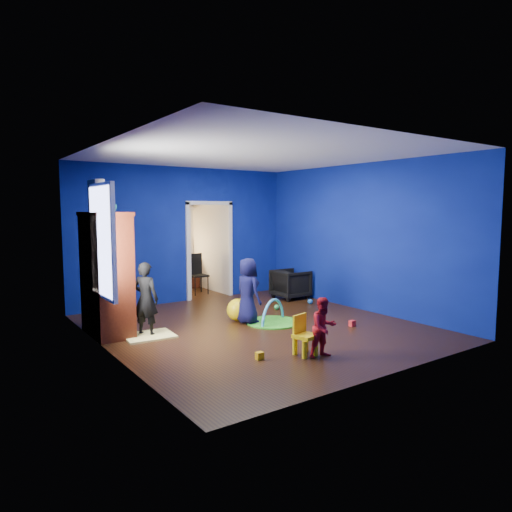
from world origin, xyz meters
TOP-DOWN VIEW (x-y plane):
  - floor at (0.00, 0.00)m, footprint 5.00×5.50m
  - ceiling at (0.00, 0.00)m, footprint 5.00×5.50m
  - wall_back at (0.00, 2.75)m, footprint 5.00×0.02m
  - wall_front at (0.00, -2.75)m, footprint 5.00×0.02m
  - wall_left at (-2.50, 0.00)m, footprint 0.02×5.50m
  - wall_right at (2.50, 0.00)m, footprint 0.02×5.50m
  - alcove at (0.60, 3.62)m, footprint 1.00×1.75m
  - armchair at (2.06, 1.64)m, footprint 0.72×0.70m
  - child_black at (-1.74, 0.60)m, footprint 0.48×0.51m
  - child_navy at (0.01, 0.32)m, footprint 0.40×0.58m
  - toddler_red at (-0.17, -1.80)m, footprint 0.43×0.35m
  - vase at (-2.22, 0.73)m, footprint 0.24×0.24m
  - potted_plant at (-2.22, 1.25)m, footprint 0.27×0.27m
  - tv_armoire at (-2.22, 1.03)m, footprint 0.58×1.14m
  - crt_tv at (-2.18, 1.03)m, footprint 0.46×0.70m
  - yellow_blanket at (-1.74, 0.50)m, footprint 0.79×0.66m
  - hopper_ball at (-0.04, 0.57)m, footprint 0.40×0.40m
  - kid_chair at (-0.32, -1.60)m, footprint 0.34×0.34m
  - play_mat at (0.39, 0.08)m, footprint 0.94×0.94m
  - toy_arch at (0.39, 0.08)m, footprint 0.77×0.42m
  - window_left at (-2.48, 0.35)m, footprint 0.03×0.95m
  - curtain at (-2.37, 0.90)m, footprint 0.14×0.42m
  - doorway at (0.60, 2.75)m, footprint 1.16×0.10m
  - study_desk at (0.60, 4.26)m, footprint 0.88×0.44m
  - desk_monitor at (0.60, 4.38)m, footprint 0.40×0.05m
  - desk_lamp at (0.32, 4.32)m, footprint 0.14×0.14m
  - folding_chair at (0.60, 3.30)m, footprint 0.40×0.40m
  - book_shelf at (0.60, 4.37)m, footprint 0.88×0.24m
  - toy_0 at (1.37, -0.88)m, footprint 0.10×0.08m
  - toy_1 at (2.02, 0.93)m, footprint 0.11×0.11m
  - toy_2 at (-0.94, -1.39)m, footprint 0.10×0.08m
  - toy_3 at (1.09, 0.89)m, footprint 0.11×0.11m

SIDE VIEW (x-z plane):
  - floor at x=0.00m, z-range -0.01..0.01m
  - play_mat at x=0.39m, z-range 0.00..0.03m
  - yellow_blanket at x=-1.74m, z-range 0.00..0.03m
  - toy_arch at x=0.39m, z-range -0.40..0.44m
  - toy_0 at x=1.37m, z-range 0.00..0.10m
  - toy_2 at x=-0.94m, z-range 0.00..0.10m
  - toy_1 at x=2.02m, z-range 0.00..0.11m
  - toy_3 at x=1.09m, z-range 0.00..0.11m
  - hopper_ball at x=-0.04m, z-range 0.00..0.40m
  - kid_chair at x=-0.32m, z-range 0.00..0.50m
  - armchair at x=2.06m, z-range 0.00..0.65m
  - study_desk at x=0.60m, z-range 0.00..0.75m
  - toddler_red at x=-0.17m, z-range 0.00..0.82m
  - folding_chair at x=0.60m, z-range 0.00..0.92m
  - child_navy at x=0.01m, z-range 0.00..1.15m
  - child_black at x=-1.74m, z-range 0.00..1.18m
  - desk_lamp at x=0.32m, z-range 0.86..1.00m
  - desk_monitor at x=0.60m, z-range 0.79..1.11m
  - tv_armoire at x=-2.22m, z-range 0.00..1.96m
  - crt_tv at x=-2.18m, z-range 0.75..1.29m
  - doorway at x=0.60m, z-range 0.00..2.10m
  - alcove at x=0.60m, z-range 0.00..2.50m
  - curtain at x=-2.37m, z-range 0.05..2.45m
  - wall_back at x=0.00m, z-range 0.00..2.90m
  - wall_front at x=0.00m, z-range 0.00..2.90m
  - wall_left at x=-2.50m, z-range 0.00..2.90m
  - wall_right at x=2.50m, z-range 0.00..2.90m
  - window_left at x=-2.48m, z-range 0.77..2.33m
  - book_shelf at x=0.60m, z-range 2.00..2.04m
  - vase at x=-2.22m, z-range 1.96..2.17m
  - potted_plant at x=-2.22m, z-range 1.96..2.36m
  - ceiling at x=0.00m, z-range 2.90..2.90m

